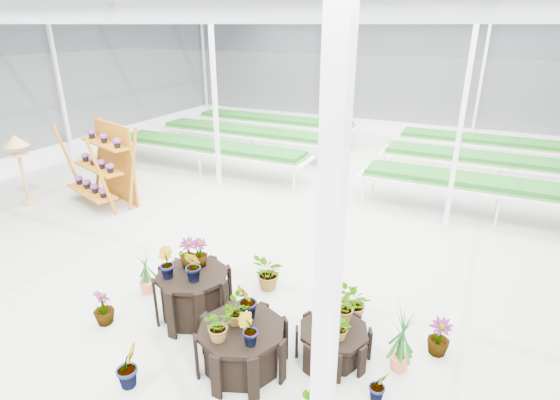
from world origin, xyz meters
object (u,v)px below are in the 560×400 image
at_px(bird_table, 22,170).
at_px(plinth_mid, 242,347).
at_px(plinth_tall, 194,295).
at_px(shelf_rack, 100,165).
at_px(plinth_low, 333,343).

bearing_deg(bird_table, plinth_mid, -8.60).
relative_size(plinth_tall, shelf_rack, 0.57).
height_order(plinth_tall, plinth_low, plinth_tall).
relative_size(plinth_low, bird_table, 0.56).
bearing_deg(plinth_low, bird_table, 168.10).
distance_m(plinth_tall, shelf_rack, 5.60).
bearing_deg(plinth_tall, shelf_rack, 149.75).
bearing_deg(plinth_tall, plinth_low, 2.60).
height_order(plinth_tall, bird_table, bird_table).
xyz_separation_m(plinth_mid, plinth_low, (1.00, 0.70, -0.09)).
distance_m(plinth_mid, shelf_rack, 6.94).
relative_size(plinth_mid, plinth_low, 1.21).
height_order(shelf_rack, bird_table, shelf_rack).
bearing_deg(plinth_low, plinth_tall, -177.40).
bearing_deg(plinth_mid, bird_table, 161.80).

